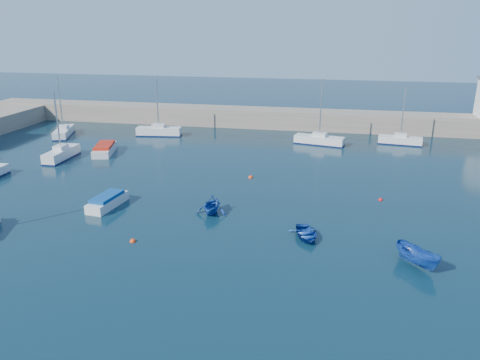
% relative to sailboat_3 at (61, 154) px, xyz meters
% --- Properties ---
extents(ground, '(220.00, 220.00, 0.00)m').
position_rel_sailboat_3_xyz_m(ground, '(24.14, -23.88, -0.65)').
color(ground, '#0C2734').
rests_on(ground, ground).
extents(back_wall, '(96.00, 4.50, 2.60)m').
position_rel_sailboat_3_xyz_m(back_wall, '(24.14, 22.12, 0.65)').
color(back_wall, gray).
rests_on(back_wall, ground).
extents(sailboat_3, '(1.67, 5.66, 7.63)m').
position_rel_sailboat_3_xyz_m(sailboat_3, '(0.00, 0.00, 0.00)').
color(sailboat_3, silver).
rests_on(sailboat_3, ground).
extents(sailboat_4, '(3.66, 6.39, 8.11)m').
position_rel_sailboat_3_xyz_m(sailboat_4, '(-6.12, 10.60, -0.08)').
color(sailboat_4, silver).
rests_on(sailboat_4, ground).
extents(sailboat_5, '(6.18, 2.42, 8.07)m').
position_rel_sailboat_3_xyz_m(sailboat_5, '(6.62, 13.32, -0.00)').
color(sailboat_5, silver).
rests_on(sailboat_5, ground).
extents(sailboat_6, '(6.46, 3.03, 8.22)m').
position_rel_sailboat_3_xyz_m(sailboat_6, '(28.41, 12.73, -0.06)').
color(sailboat_6, silver).
rests_on(sailboat_6, ground).
extents(sailboat_7, '(5.47, 2.15, 7.12)m').
position_rel_sailboat_3_xyz_m(sailboat_7, '(38.52, 14.80, -0.09)').
color(sailboat_7, silver).
rests_on(sailboat_7, ground).
extents(motorboat_1, '(2.01, 4.44, 1.05)m').
position_rel_sailboat_3_xyz_m(motorboat_1, '(11.81, -12.41, -0.15)').
color(motorboat_1, silver).
rests_on(motorboat_1, ground).
extents(motorboat_2, '(3.28, 5.78, 1.13)m').
position_rel_sailboat_3_xyz_m(motorboat_2, '(3.59, 3.37, -0.12)').
color(motorboat_2, silver).
rests_on(motorboat_2, ground).
extents(dinghy_center, '(3.02, 3.59, 0.64)m').
position_rel_sailboat_3_xyz_m(dinghy_center, '(28.62, -15.20, -0.33)').
color(dinghy_center, '#16409A').
rests_on(dinghy_center, ground).
extents(dinghy_left, '(2.61, 3.00, 1.55)m').
position_rel_sailboat_3_xyz_m(dinghy_left, '(20.81, -12.13, 0.13)').
color(dinghy_left, '#16409A').
rests_on(dinghy_left, ground).
extents(dinghy_right, '(3.14, 3.38, 1.30)m').
position_rel_sailboat_3_xyz_m(dinghy_right, '(35.81, -17.94, 0.00)').
color(dinghy_right, '#16409A').
rests_on(dinghy_right, ground).
extents(buoy_0, '(0.44, 0.44, 0.44)m').
position_rel_sailboat_3_xyz_m(buoy_0, '(16.63, -18.26, -0.65)').
color(buoy_0, '#EC3C0C').
rests_on(buoy_0, ground).
extents(buoy_1, '(0.38, 0.38, 0.38)m').
position_rel_sailboat_3_xyz_m(buoy_1, '(34.52, -6.28, -0.65)').
color(buoy_1, red).
rests_on(buoy_1, ground).
extents(buoy_3, '(0.47, 0.47, 0.47)m').
position_rel_sailboat_3_xyz_m(buoy_3, '(22.27, -2.37, -0.65)').
color(buoy_3, '#EC3C0C').
rests_on(buoy_3, ground).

